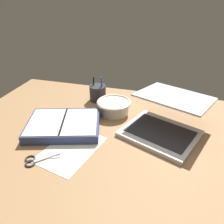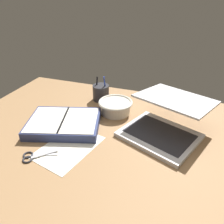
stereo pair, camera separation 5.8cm
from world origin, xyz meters
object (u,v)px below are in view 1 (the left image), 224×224
laptop (165,120)px  planner (63,125)px  scissors (35,160)px  bowl (114,106)px  pen_cup (98,93)px

laptop → planner: laptop is taller
scissors → bowl: bearing=32.1°
laptop → planner: (-43.86, -10.87, -3.47)cm
planner → scissors: planner is taller
laptop → pen_cup: size_ratio=3.00×
bowl → scissors: bearing=-114.0°
bowl → planner: bowl is taller
laptop → scissors: (-44.94, -32.68, -5.30)cm
planner → scissors: (-1.08, -21.81, -1.82)cm
bowl → planner: 27.52cm
scissors → pen_cup: bearing=49.3°
bowl → pen_cup: bearing=138.1°
laptop → pen_cup: (-38.46, 21.20, -1.18)cm
bowl → planner: size_ratio=0.46×
pen_cup → planner: (-5.39, -32.07, -2.29)cm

